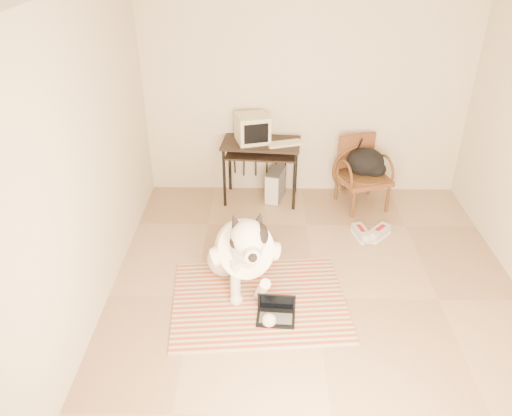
{
  "coord_description": "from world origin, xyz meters",
  "views": [
    {
      "loc": [
        -0.51,
        -3.7,
        3.16
      ],
      "look_at": [
        -0.58,
        0.29,
        0.83
      ],
      "focal_mm": 35.0,
      "sensor_mm": 36.0,
      "label": 1
    }
  ],
  "objects_px": {
    "dog": "(244,251)",
    "rattan_chair": "(362,173)",
    "laptop": "(276,312)",
    "computer_desk": "(261,151)",
    "pc_tower": "(276,184)",
    "backpack": "(367,163)",
    "crt_monitor": "(252,128)"
  },
  "relations": [
    {
      "from": "computer_desk",
      "to": "rattan_chair",
      "type": "relative_size",
      "value": 1.16
    },
    {
      "from": "computer_desk",
      "to": "rattan_chair",
      "type": "height_order",
      "value": "rattan_chair"
    },
    {
      "from": "computer_desk",
      "to": "pc_tower",
      "type": "xyz_separation_m",
      "value": [
        0.19,
        0.03,
        -0.48
      ]
    },
    {
      "from": "dog",
      "to": "backpack",
      "type": "xyz_separation_m",
      "value": [
        1.45,
        1.68,
        0.15
      ]
    },
    {
      "from": "computer_desk",
      "to": "crt_monitor",
      "type": "height_order",
      "value": "crt_monitor"
    },
    {
      "from": "dog",
      "to": "rattan_chair",
      "type": "xyz_separation_m",
      "value": [
        1.4,
        1.66,
        0.03
      ]
    },
    {
      "from": "dog",
      "to": "rattan_chair",
      "type": "relative_size",
      "value": 1.59
    },
    {
      "from": "dog",
      "to": "laptop",
      "type": "height_order",
      "value": "dog"
    },
    {
      "from": "laptop",
      "to": "computer_desk",
      "type": "distance_m",
      "value": 2.31
    },
    {
      "from": "dog",
      "to": "crt_monitor",
      "type": "relative_size",
      "value": 2.99
    },
    {
      "from": "rattan_chair",
      "to": "pc_tower",
      "type": "bearing_deg",
      "value": 173.79
    },
    {
      "from": "dog",
      "to": "crt_monitor",
      "type": "distance_m",
      "value": 1.86
    },
    {
      "from": "dog",
      "to": "computer_desk",
      "type": "height_order",
      "value": "dog"
    },
    {
      "from": "computer_desk",
      "to": "pc_tower",
      "type": "height_order",
      "value": "computer_desk"
    },
    {
      "from": "backpack",
      "to": "crt_monitor",
      "type": "bearing_deg",
      "value": 176.02
    },
    {
      "from": "laptop",
      "to": "pc_tower",
      "type": "height_order",
      "value": "pc_tower"
    },
    {
      "from": "rattan_chair",
      "to": "backpack",
      "type": "distance_m",
      "value": 0.13
    },
    {
      "from": "dog",
      "to": "laptop",
      "type": "xyz_separation_m",
      "value": [
        0.31,
        -0.48,
        -0.33
      ]
    },
    {
      "from": "pc_tower",
      "to": "rattan_chair",
      "type": "relative_size",
      "value": 0.53
    },
    {
      "from": "crt_monitor",
      "to": "rattan_chair",
      "type": "relative_size",
      "value": 0.53
    },
    {
      "from": "dog",
      "to": "pc_tower",
      "type": "relative_size",
      "value": 3.0
    },
    {
      "from": "dog",
      "to": "pc_tower",
      "type": "bearing_deg",
      "value": 79.24
    },
    {
      "from": "backpack",
      "to": "laptop",
      "type": "bearing_deg",
      "value": -117.83
    },
    {
      "from": "laptop",
      "to": "pc_tower",
      "type": "xyz_separation_m",
      "value": [
        0.03,
        2.26,
        0.12
      ]
    },
    {
      "from": "dog",
      "to": "crt_monitor",
      "type": "bearing_deg",
      "value": 88.59
    },
    {
      "from": "backpack",
      "to": "computer_desk",
      "type": "bearing_deg",
      "value": 177.19
    },
    {
      "from": "dog",
      "to": "laptop",
      "type": "bearing_deg",
      "value": -57.16
    },
    {
      "from": "computer_desk",
      "to": "crt_monitor",
      "type": "distance_m",
      "value": 0.3
    },
    {
      "from": "laptop",
      "to": "backpack",
      "type": "distance_m",
      "value": 2.49
    },
    {
      "from": "laptop",
      "to": "backpack",
      "type": "height_order",
      "value": "backpack"
    },
    {
      "from": "computer_desk",
      "to": "rattan_chair",
      "type": "xyz_separation_m",
      "value": [
        1.25,
        -0.08,
        -0.25
      ]
    },
    {
      "from": "pc_tower",
      "to": "backpack",
      "type": "distance_m",
      "value": 1.17
    }
  ]
}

